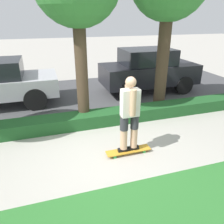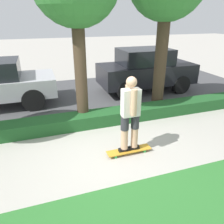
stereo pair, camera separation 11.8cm
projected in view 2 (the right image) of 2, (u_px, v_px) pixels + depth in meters
name	position (u px, v px, depth m)	size (l,w,h in m)	color
ground_plane	(115.00, 154.00, 5.05)	(60.00, 60.00, 0.00)	#ADA89E
street_asphalt	(80.00, 96.00, 8.69)	(15.05, 5.00, 0.01)	#474749
hedge_row	(97.00, 118.00, 6.36)	(15.05, 0.60, 0.37)	#1E5123
skateboard	(129.00, 150.00, 5.05)	(1.05, 0.24, 0.09)	gold
skater_person	(130.00, 113.00, 4.67)	(0.50, 0.45, 1.73)	black
parked_car_middle	(146.00, 70.00, 8.96)	(3.88, 1.80, 1.74)	black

